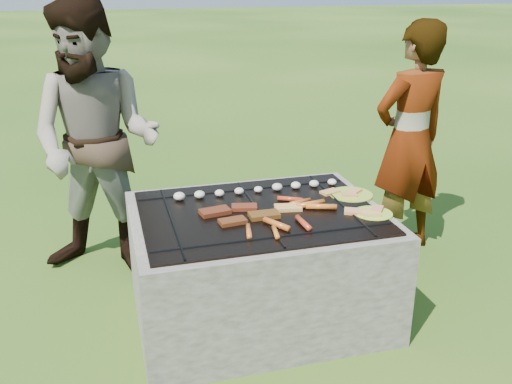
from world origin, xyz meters
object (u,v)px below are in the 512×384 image
(bystander, at_px, (97,143))
(plate_far, at_px, (351,195))
(fire_pit, at_px, (258,268))
(cook, at_px, (410,140))
(plate_near, at_px, (373,213))

(bystander, bearing_deg, plate_far, -2.16)
(fire_pit, height_order, plate_far, plate_far)
(fire_pit, height_order, cook, cook)
(cook, xyz_separation_m, bystander, (-1.94, 0.21, 0.07))
(fire_pit, bearing_deg, cook, 24.95)
(plate_near, bearing_deg, cook, 50.14)
(cook, bearing_deg, bystander, -18.10)
(plate_near, bearing_deg, plate_far, 90.06)
(plate_far, xyz_separation_m, cook, (0.60, 0.45, 0.15))
(cook, bearing_deg, fire_pit, 13.05)
(plate_near, relative_size, bystander, 0.16)
(fire_pit, xyz_separation_m, bystander, (-0.78, 0.75, 0.55))
(plate_near, xyz_separation_m, bystander, (-1.34, 0.93, 0.22))
(plate_near, relative_size, cook, 0.17)
(fire_pit, distance_m, bystander, 1.21)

